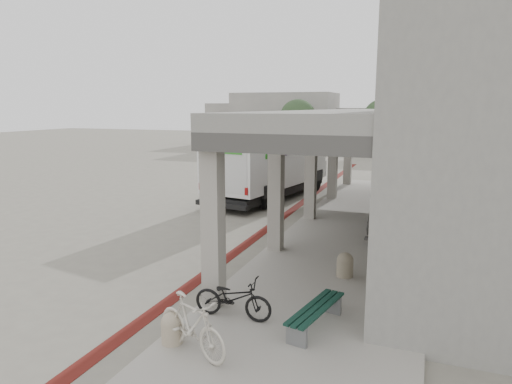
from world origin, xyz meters
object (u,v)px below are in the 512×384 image
at_px(fedex_truck, 269,159).
at_px(utility_cabinet, 391,215).
at_px(bicycle_black, 233,298).
at_px(bench, 316,313).
at_px(bicycle_cream, 192,325).

bearing_deg(fedex_truck, utility_cabinet, -24.44).
bearing_deg(utility_cabinet, fedex_truck, 131.97).
height_order(fedex_truck, bicycle_black, fedex_truck).
height_order(bench, utility_cabinet, utility_cabinet).
height_order(fedex_truck, bench, fedex_truck).
relative_size(utility_cabinet, bicycle_black, 0.57).
height_order(bench, bicycle_black, bicycle_black).
distance_m(bicycle_black, bicycle_cream, 1.42).
bearing_deg(bicycle_black, utility_cabinet, -17.53).
distance_m(utility_cabinet, bicycle_black, 8.34).
bearing_deg(bicycle_black, fedex_truck, 14.38).
bearing_deg(bench, fedex_truck, 124.84).
height_order(fedex_truck, utility_cabinet, fedex_truck).
xyz_separation_m(utility_cabinet, bicycle_black, (-2.29, -8.02, -0.04)).
xyz_separation_m(fedex_truck, utility_cabinet, (5.72, -3.97, -1.23)).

